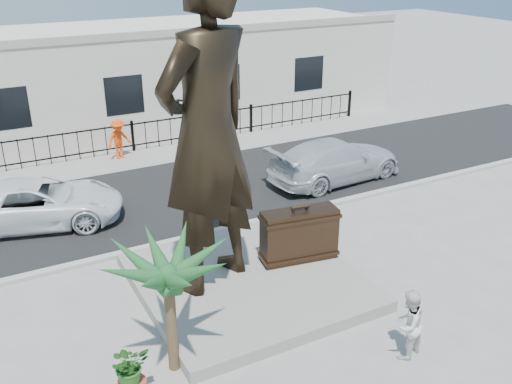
{
  "coord_description": "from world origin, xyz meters",
  "views": [
    {
      "loc": [
        -6.05,
        -9.35,
        7.92
      ],
      "look_at": [
        0.0,
        2.0,
        2.3
      ],
      "focal_mm": 40.0,
      "sensor_mm": 36.0,
      "label": 1
    }
  ],
  "objects_px": {
    "statue": "(207,133)",
    "car_white": "(37,203)",
    "suitcase": "(299,235)",
    "tourist": "(408,324)"
  },
  "relations": [
    {
      "from": "suitcase",
      "to": "car_white",
      "type": "height_order",
      "value": "suitcase"
    },
    {
      "from": "statue",
      "to": "car_white",
      "type": "bearing_deg",
      "value": -84.86
    },
    {
      "from": "tourist",
      "to": "car_white",
      "type": "relative_size",
      "value": 0.31
    },
    {
      "from": "suitcase",
      "to": "tourist",
      "type": "bearing_deg",
      "value": -79.27
    },
    {
      "from": "tourist",
      "to": "car_white",
      "type": "xyz_separation_m",
      "value": [
        -5.73,
        9.97,
        -0.07
      ]
    },
    {
      "from": "statue",
      "to": "suitcase",
      "type": "bearing_deg",
      "value": 153.22
    },
    {
      "from": "suitcase",
      "to": "statue",
      "type": "bearing_deg",
      "value": -174.17
    },
    {
      "from": "suitcase",
      "to": "car_white",
      "type": "bearing_deg",
      "value": 142.32
    },
    {
      "from": "statue",
      "to": "suitcase",
      "type": "height_order",
      "value": "statue"
    },
    {
      "from": "tourist",
      "to": "statue",
      "type": "bearing_deg",
      "value": -76.07
    }
  ]
}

